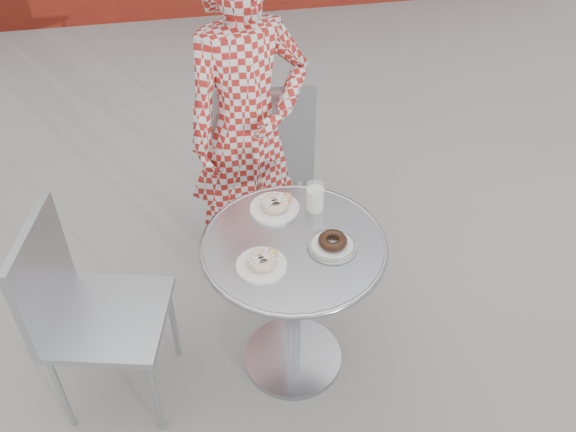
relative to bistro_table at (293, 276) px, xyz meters
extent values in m
plane|color=#A09E98|center=(0.03, 0.02, -0.53)|extent=(60.00, 60.00, 0.00)
cylinder|color=#B4B4B9|center=(0.00, 0.00, -0.52)|extent=(0.43, 0.43, 0.03)
cylinder|color=#B4B4B9|center=(0.00, 0.00, -0.18)|extent=(0.07, 0.07, 0.68)
cylinder|color=#B4B4B9|center=(0.00, 0.00, 0.16)|extent=(0.68, 0.68, 0.02)
torus|color=#B4B4B9|center=(0.00, 0.00, 0.16)|extent=(0.70, 0.70, 0.02)
cube|color=#A2A5AA|center=(0.00, 0.88, -0.04)|extent=(0.49, 0.49, 0.03)
cube|color=#A2A5AA|center=(-0.01, 0.66, 0.21)|extent=(0.46, 0.07, 0.46)
cube|color=#A2A5AA|center=(-0.71, -0.02, -0.08)|extent=(0.51, 0.51, 0.03)
cube|color=#A2A5AA|center=(-0.91, 0.03, 0.15)|extent=(0.13, 0.42, 0.42)
imported|color=#AA1F1A|center=(-0.08, 0.67, 0.25)|extent=(0.65, 0.52, 1.56)
cylinder|color=white|center=(-0.04, 0.20, 0.18)|extent=(0.19, 0.19, 0.01)
torus|color=#B87D46|center=(-0.04, 0.20, 0.20)|extent=(0.11, 0.11, 0.04)
sphere|color=#B77A3F|center=(0.02, 0.23, 0.20)|extent=(0.04, 0.04, 0.04)
cylinder|color=white|center=(-0.13, -0.09, 0.18)|extent=(0.18, 0.18, 0.01)
torus|color=#B87D46|center=(-0.13, -0.09, 0.20)|extent=(0.10, 0.10, 0.03)
sphere|color=#B77A3F|center=(-0.09, -0.06, 0.20)|extent=(0.04, 0.04, 0.04)
cylinder|color=white|center=(0.14, -0.04, 0.18)|extent=(0.18, 0.18, 0.01)
torus|color=black|center=(0.14, -0.04, 0.20)|extent=(0.11, 0.11, 0.04)
torus|color=black|center=(0.14, -0.04, 0.18)|extent=(0.19, 0.19, 0.02)
cylinder|color=white|center=(0.12, 0.18, 0.22)|extent=(0.07, 0.07, 0.10)
cylinder|color=white|center=(0.12, 0.18, 0.23)|extent=(0.07, 0.07, 0.12)
camera|label=1|loc=(-0.33, -1.67, 1.81)|focal=40.00mm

